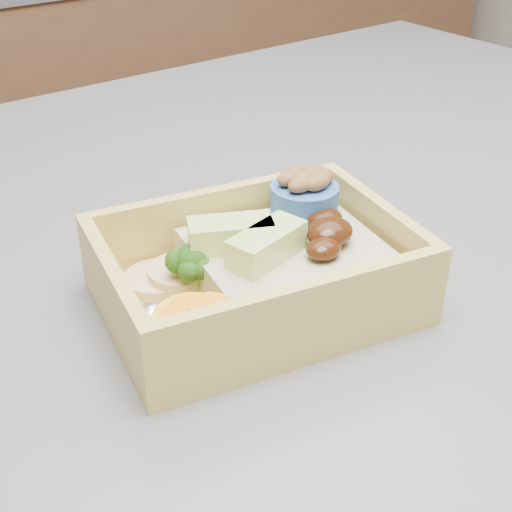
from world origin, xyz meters
TOP-DOWN VIEW (x-y plane):
  - bento_box at (-0.04, -0.17)m, footprint 0.22×0.18m

SIDE VIEW (x-z plane):
  - bento_box at x=-0.04m, z-range 0.91..0.98m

